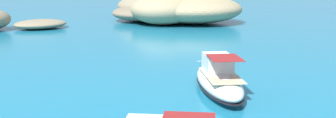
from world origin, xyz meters
name	(u,v)px	position (x,y,z in m)	size (l,w,h in m)	color
islet_large	(173,8)	(23.40, 61.63, 2.86)	(31.21, 36.27, 6.10)	#9E8966
motorboat_white	(218,80)	(3.10, 11.81, 1.03)	(6.36, 10.77, 3.23)	white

